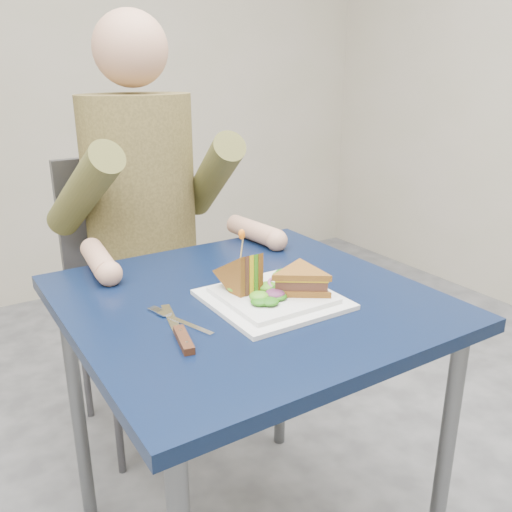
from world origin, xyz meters
TOP-DOWN VIEW (x-y plane):
  - back_wall at (0.00, 2.00)m, footprint 4.00×0.02m
  - table at (0.00, 0.00)m, footprint 0.75×0.75m
  - chair at (0.00, 0.71)m, footprint 0.42×0.40m
  - diner at (-0.00, 0.60)m, footprint 0.54×0.59m
  - plate at (0.03, -0.06)m, footprint 0.26×0.26m
  - sandwich_flat at (0.08, -0.08)m, footprint 0.20×0.20m
  - sandwich_upright at (-0.02, -0.01)m, footprint 0.08×0.13m
  - fork at (-0.18, -0.04)m, footprint 0.07×0.18m
  - knife at (-0.21, -0.10)m, footprint 0.07×0.22m
  - toothpick at (-0.02, -0.01)m, footprint 0.01×0.01m
  - toothpick_frill at (-0.02, -0.01)m, footprint 0.01×0.01m
  - lettuce_spill at (0.03, -0.05)m, footprint 0.15×0.13m
  - onion_ring at (0.04, -0.05)m, footprint 0.04×0.04m

SIDE VIEW (x-z plane):
  - chair at x=0.00m, z-range 0.08..1.01m
  - table at x=0.00m, z-range 0.29..1.02m
  - fork at x=-0.18m, z-range 0.73..0.74m
  - knife at x=-0.21m, z-range 0.73..0.74m
  - plate at x=0.03m, z-range 0.73..0.75m
  - lettuce_spill at x=0.03m, z-range 0.75..0.77m
  - onion_ring at x=0.04m, z-range 0.75..0.78m
  - sandwich_flat at x=0.08m, z-range 0.75..0.80m
  - sandwich_upright at x=-0.02m, z-range 0.72..0.85m
  - toothpick at x=-0.02m, z-range 0.82..0.88m
  - toothpick_frill at x=-0.02m, z-range 0.87..0.89m
  - diner at x=0.00m, z-range 0.54..1.29m
  - back_wall at x=0.00m, z-range 0.00..2.80m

